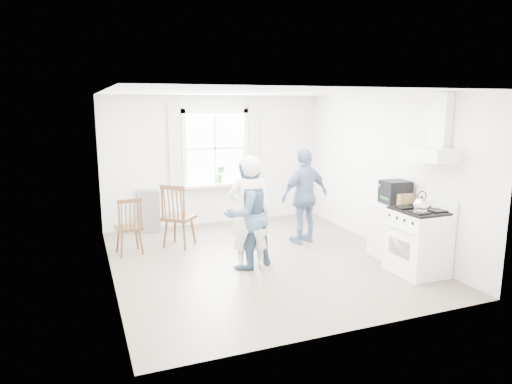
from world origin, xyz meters
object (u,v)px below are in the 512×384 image
Objects in this scene: gas_stove at (418,241)px; person_left at (249,213)px; person_mid at (247,214)px; stereo_stack at (395,192)px; low_cabinet at (391,230)px; windsor_chair_b at (175,209)px; windsor_chair_a at (130,221)px; person_right at (305,196)px.

gas_stove is 0.65× the size of person_left.
person_mid is at bearing -56.88° from person_left.
gas_stove is 0.90m from stereo_stack.
windsor_chair_b is (-3.10, 1.74, 0.23)m from low_cabinet.
windsor_chair_b reaches higher than windsor_chair_a.
windsor_chair_a is at bearing -21.69° from person_left.
low_cabinet is at bearing -29.22° from windsor_chair_b.
windsor_chair_a is (-3.80, 2.33, 0.10)m from gas_stove.
gas_stove is at bearing -97.33° from stereo_stack.
person_mid is (-2.22, 1.13, 0.34)m from gas_stove.
stereo_stack is 2.37m from person_mid.
gas_stove is at bearing 170.34° from person_left.
stereo_stack is at bearing 82.67° from gas_stove.
gas_stove is 0.67× the size of person_right.
windsor_chair_a is (-3.87, 1.63, 0.13)m from low_cabinet.
stereo_stack is at bearing -173.56° from person_left.
gas_stove is 1.24× the size of low_cabinet.
stereo_stack reaches higher than windsor_chair_a.
windsor_chair_a is at bearing -19.92° from person_right.
person_mid is (-2.29, 0.43, 0.37)m from low_cabinet.
person_left reaches higher than stereo_stack.
low_cabinet is 0.52× the size of person_left.
low_cabinet is 2.36m from person_mid.
person_left is (1.60, -1.25, 0.27)m from windsor_chair_a.
person_mid is 0.98× the size of person_right.
windsor_chair_a is 0.58× the size of person_mid.
windsor_chair_a reaches higher than low_cabinet.
stereo_stack is 1.59m from person_right.
person_left is 1.61m from person_right.
windsor_chair_b is 0.68× the size of person_mid.
gas_stove is 3.89m from windsor_chair_b.
windsor_chair_a is 2.05m from person_left.
person_right reaches higher than person_mid.
person_right is (2.19, -0.50, 0.16)m from windsor_chair_b.
windsor_chair_b is at bearing -78.68° from person_mid.
person_right is at bearing 126.27° from low_cabinet.
person_left is (0.83, -1.36, 0.18)m from windsor_chair_b.
person_mid is 1.60m from person_right.
windsor_chair_a is 0.78m from windsor_chair_b.
person_right is at bearing 113.42° from gas_stove.
person_mid is at bearing 17.87° from person_right.
stereo_stack reaches higher than gas_stove.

